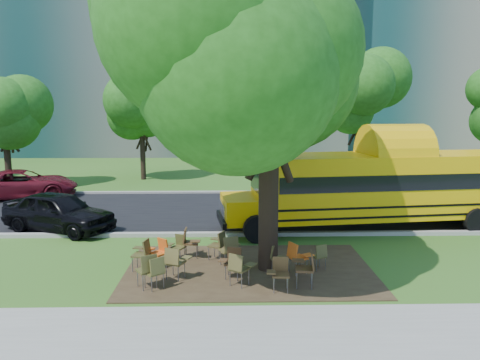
{
  "coord_description": "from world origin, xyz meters",
  "views": [
    {
      "loc": [
        0.45,
        -13.31,
        4.7
      ],
      "look_at": [
        0.82,
        3.32,
        2.0
      ],
      "focal_mm": 35.0,
      "sensor_mm": 36.0,
      "label": 1
    }
  ],
  "objects_px": {
    "main_tree": "(270,63)",
    "chair_10": "(189,240)",
    "chair_8": "(143,252)",
    "chair_12": "(278,256)",
    "chair_3": "(233,260)",
    "chair_6": "(307,265)",
    "chair_11": "(230,248)",
    "chair_4": "(239,266)",
    "black_car": "(59,212)",
    "chair_2": "(156,269)",
    "chair_9": "(159,250)",
    "chair_5": "(280,271)",
    "chair_0": "(149,267)",
    "chair_15": "(219,243)",
    "chair_13": "(320,254)",
    "school_bus": "(389,186)",
    "chair_7": "(297,255)",
    "bg_car_red": "(23,184)",
    "chair_14": "(178,244)",
    "chair_1": "(175,260)"
  },
  "relations": [
    {
      "from": "chair_4",
      "to": "chair_12",
      "type": "bearing_deg",
      "value": 77.92
    },
    {
      "from": "chair_11",
      "to": "bg_car_red",
      "type": "xyz_separation_m",
      "value": [
        -10.43,
        10.36,
        0.14
      ]
    },
    {
      "from": "bg_car_red",
      "to": "main_tree",
      "type": "bearing_deg",
      "value": -148.42
    },
    {
      "from": "chair_8",
      "to": "main_tree",
      "type": "bearing_deg",
      "value": -78.42
    },
    {
      "from": "chair_15",
      "to": "chair_8",
      "type": "bearing_deg",
      "value": 138.91
    },
    {
      "from": "chair_2",
      "to": "chair_3",
      "type": "height_order",
      "value": "chair_2"
    },
    {
      "from": "chair_10",
      "to": "chair_11",
      "type": "distance_m",
      "value": 1.52
    },
    {
      "from": "chair_1",
      "to": "chair_7",
      "type": "xyz_separation_m",
      "value": [
        3.32,
        0.37,
        -0.0
      ]
    },
    {
      "from": "chair_7",
      "to": "chair_15",
      "type": "bearing_deg",
      "value": -146.58
    },
    {
      "from": "main_tree",
      "to": "chair_15",
      "type": "bearing_deg",
      "value": 149.49
    },
    {
      "from": "school_bus",
      "to": "bg_car_red",
      "type": "height_order",
      "value": "school_bus"
    },
    {
      "from": "chair_14",
      "to": "bg_car_red",
      "type": "bearing_deg",
      "value": -22.86
    },
    {
      "from": "chair_8",
      "to": "chair_14",
      "type": "relative_size",
      "value": 1.2
    },
    {
      "from": "chair_13",
      "to": "chair_9",
      "type": "bearing_deg",
      "value": 153.91
    },
    {
      "from": "chair_2",
      "to": "chair_9",
      "type": "xyz_separation_m",
      "value": [
        -0.16,
        1.67,
        -0.02
      ]
    },
    {
      "from": "chair_12",
      "to": "black_car",
      "type": "bearing_deg",
      "value": -91.2
    },
    {
      "from": "chair_2",
      "to": "chair_1",
      "type": "bearing_deg",
      "value": 17.62
    },
    {
      "from": "chair_4",
      "to": "chair_3",
      "type": "bearing_deg",
      "value": 139.06
    },
    {
      "from": "bg_car_red",
      "to": "chair_5",
      "type": "bearing_deg",
      "value": -151.97
    },
    {
      "from": "main_tree",
      "to": "school_bus",
      "type": "relative_size",
      "value": 0.79
    },
    {
      "from": "chair_5",
      "to": "chair_7",
      "type": "relative_size",
      "value": 0.96
    },
    {
      "from": "chair_6",
      "to": "chair_3",
      "type": "bearing_deg",
      "value": 77.68
    },
    {
      "from": "chair_8",
      "to": "chair_12",
      "type": "height_order",
      "value": "chair_8"
    },
    {
      "from": "school_bus",
      "to": "chair_4",
      "type": "distance_m",
      "value": 8.25
    },
    {
      "from": "chair_3",
      "to": "chair_8",
      "type": "distance_m",
      "value": 2.62
    },
    {
      "from": "chair_1",
      "to": "chair_9",
      "type": "height_order",
      "value": "chair_1"
    },
    {
      "from": "chair_7",
      "to": "chair_12",
      "type": "bearing_deg",
      "value": -137.02
    },
    {
      "from": "chair_5",
      "to": "chair_8",
      "type": "xyz_separation_m",
      "value": [
        -3.73,
        1.54,
        0.03
      ]
    },
    {
      "from": "chair_9",
      "to": "chair_3",
      "type": "bearing_deg",
      "value": -162.56
    },
    {
      "from": "chair_2",
      "to": "chair_6",
      "type": "distance_m",
      "value": 3.86
    },
    {
      "from": "chair_0",
      "to": "chair_15",
      "type": "distance_m",
      "value": 2.8
    },
    {
      "from": "chair_3",
      "to": "chair_6",
      "type": "height_order",
      "value": "chair_6"
    },
    {
      "from": "chair_3",
      "to": "chair_5",
      "type": "bearing_deg",
      "value": 156.22
    },
    {
      "from": "chair_11",
      "to": "chair_8",
      "type": "bearing_deg",
      "value": 162.67
    },
    {
      "from": "chair_4",
      "to": "black_car",
      "type": "relative_size",
      "value": 0.21
    },
    {
      "from": "black_car",
      "to": "chair_0",
      "type": "bearing_deg",
      "value": -118.94
    },
    {
      "from": "chair_12",
      "to": "chair_10",
      "type": "bearing_deg",
      "value": -87.39
    },
    {
      "from": "main_tree",
      "to": "chair_6",
      "type": "relative_size",
      "value": 9.67
    },
    {
      "from": "school_bus",
      "to": "chair_6",
      "type": "relative_size",
      "value": 12.21
    },
    {
      "from": "chair_12",
      "to": "bg_car_red",
      "type": "relative_size",
      "value": 0.15
    },
    {
      "from": "chair_7",
      "to": "black_car",
      "type": "xyz_separation_m",
      "value": [
        -8.23,
        4.7,
        0.18
      ]
    },
    {
      "from": "chair_0",
      "to": "chair_15",
      "type": "height_order",
      "value": "chair_0"
    },
    {
      "from": "chair_0",
      "to": "chair_5",
      "type": "relative_size",
      "value": 1.07
    },
    {
      "from": "main_tree",
      "to": "chair_10",
      "type": "height_order",
      "value": "main_tree"
    },
    {
      "from": "chair_3",
      "to": "chair_6",
      "type": "xyz_separation_m",
      "value": [
        1.91,
        -0.68,
        0.07
      ]
    },
    {
      "from": "main_tree",
      "to": "chair_2",
      "type": "bearing_deg",
      "value": -154.46
    },
    {
      "from": "chair_13",
      "to": "chair_14",
      "type": "xyz_separation_m",
      "value": [
        -4.14,
        1.01,
        0.0
      ]
    },
    {
      "from": "chair_6",
      "to": "chair_9",
      "type": "xyz_separation_m",
      "value": [
        -4.03,
        1.59,
        -0.07
      ]
    },
    {
      "from": "chair_7",
      "to": "black_car",
      "type": "distance_m",
      "value": 9.48
    },
    {
      "from": "chair_6",
      "to": "chair_15",
      "type": "relative_size",
      "value": 1.08
    }
  ]
}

